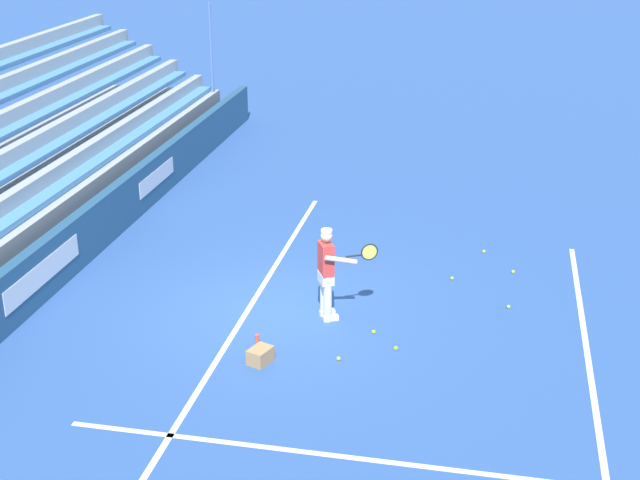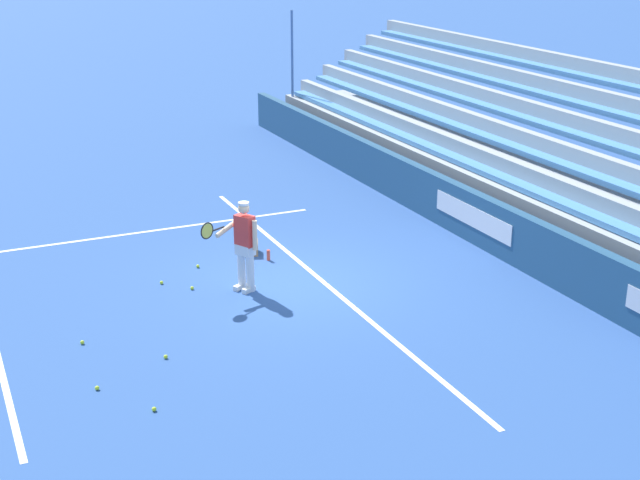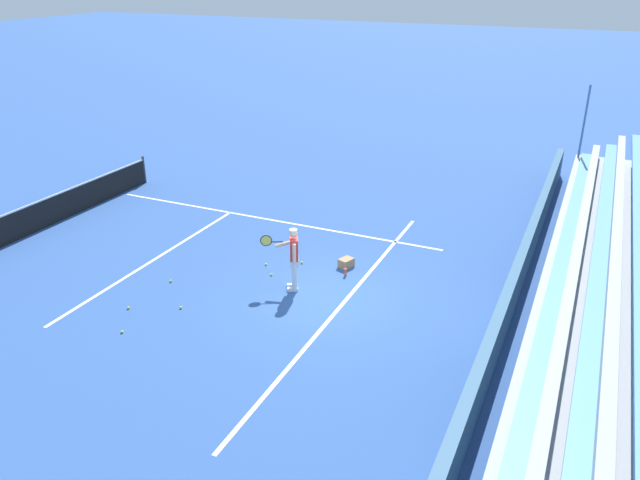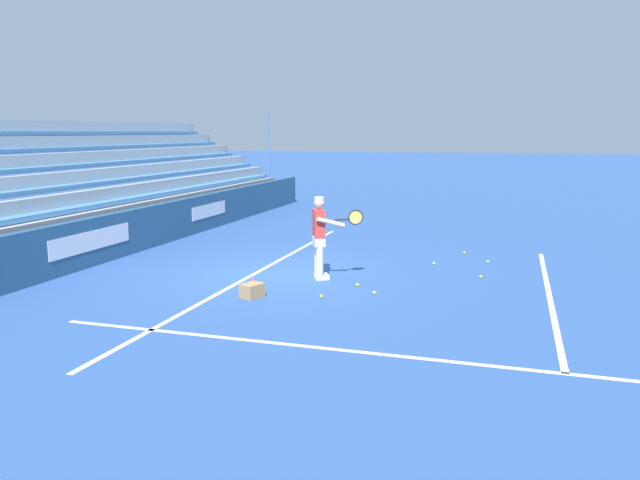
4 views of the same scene
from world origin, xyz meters
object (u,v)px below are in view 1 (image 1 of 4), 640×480
at_px(tennis_ball_by_box, 484,251).
at_px(tennis_ball_toward_net, 396,348).
at_px(tennis_ball_far_right, 513,272).
at_px(tennis_ball_stray_back, 374,332).
at_px(ball_box_cardboard, 260,355).
at_px(tennis_ball_on_baseline, 452,278).
at_px(tennis_ball_far_left, 339,359).
at_px(tennis_player, 328,273).
at_px(tennis_ball_near_player, 508,307).
at_px(water_bottle, 257,340).

height_order(tennis_ball_by_box, tennis_ball_toward_net, same).
bearing_deg(tennis_ball_far_right, tennis_ball_stray_back, -37.60).
bearing_deg(tennis_ball_toward_net, ball_box_cardboard, -67.95).
relative_size(ball_box_cardboard, tennis_ball_toward_net, 6.06).
xyz_separation_m(tennis_ball_on_baseline, tennis_ball_toward_net, (3.03, -0.74, 0.00)).
xyz_separation_m(tennis_ball_stray_back, tennis_ball_far_right, (-3.08, 2.38, 0.00)).
distance_m(tennis_ball_stray_back, tennis_ball_by_box, 4.40).
height_order(ball_box_cardboard, tennis_ball_toward_net, ball_box_cardboard).
bearing_deg(tennis_ball_far_left, tennis_ball_stray_back, 157.42).
bearing_deg(tennis_ball_far_right, tennis_ball_toward_net, -28.23).
xyz_separation_m(tennis_player, tennis_ball_near_player, (-1.04, 3.20, -0.86)).
distance_m(ball_box_cardboard, tennis_ball_far_left, 1.29).
bearing_deg(water_bottle, tennis_ball_far_left, 82.37).
distance_m(tennis_ball_stray_back, tennis_ball_far_right, 3.89).
relative_size(tennis_player, tennis_ball_near_player, 25.98).
xyz_separation_m(tennis_ball_stray_back, tennis_ball_on_baseline, (-2.53, 1.19, 0.00)).
bearing_deg(tennis_ball_on_baseline, water_bottle, -42.20).
bearing_deg(tennis_ball_far_left, tennis_ball_on_baseline, 155.52).
distance_m(tennis_player, tennis_ball_by_box, 4.57).
bearing_deg(ball_box_cardboard, tennis_ball_stray_back, 129.11).
xyz_separation_m(tennis_ball_far_left, tennis_ball_on_baseline, (-3.56, 1.62, 0.00)).
bearing_deg(tennis_ball_on_baseline, tennis_ball_toward_net, -13.75).
distance_m(tennis_player, tennis_ball_near_player, 3.48).
relative_size(tennis_ball_stray_back, tennis_ball_on_baseline, 1.00).
xyz_separation_m(tennis_ball_by_box, tennis_ball_on_baseline, (1.50, -0.57, 0.00)).
height_order(tennis_ball_by_box, tennis_ball_far_right, same).
height_order(tennis_player, water_bottle, tennis_player).
xyz_separation_m(tennis_player, tennis_ball_far_right, (-2.66, 3.28, -0.86)).
xyz_separation_m(tennis_ball_stray_back, tennis_ball_toward_net, (0.50, 0.45, 0.00)).
xyz_separation_m(tennis_ball_on_baseline, water_bottle, (3.37, -3.06, 0.08)).
relative_size(tennis_player, tennis_ball_far_left, 25.98).
bearing_deg(tennis_ball_near_player, tennis_player, -71.93).
bearing_deg(tennis_ball_stray_back, tennis_ball_far_left, -22.58).
bearing_deg(water_bottle, tennis_ball_stray_back, 114.33).
xyz_separation_m(tennis_player, water_bottle, (1.26, -0.96, -0.78)).
relative_size(tennis_ball_by_box, tennis_ball_far_left, 1.00).
xyz_separation_m(tennis_ball_stray_back, tennis_ball_near_player, (-1.47, 2.30, 0.00)).
bearing_deg(tennis_ball_by_box, ball_box_cardboard, -32.55).
xyz_separation_m(ball_box_cardboard, tennis_ball_near_player, (-2.83, 3.97, -0.10)).
distance_m(tennis_ball_far_left, tennis_ball_on_baseline, 3.92).
distance_m(tennis_ball_far_left, tennis_ball_near_player, 3.70).
height_order(tennis_ball_stray_back, tennis_ball_near_player, same).
relative_size(tennis_ball_stray_back, tennis_ball_by_box, 1.00).
bearing_deg(tennis_ball_toward_net, tennis_ball_stray_back, -138.04).
bearing_deg(tennis_player, water_bottle, -37.23).
distance_m(tennis_ball_stray_back, tennis_ball_near_player, 2.72).
bearing_deg(tennis_ball_far_right, tennis_ball_far_left, -34.25).
relative_size(tennis_ball_far_left, tennis_ball_toward_net, 1.00).
height_order(ball_box_cardboard, tennis_ball_near_player, ball_box_cardboard).
xyz_separation_m(tennis_ball_far_left, tennis_ball_toward_net, (-0.53, 0.88, 0.00)).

